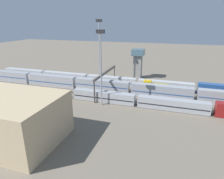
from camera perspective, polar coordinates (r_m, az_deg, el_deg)
name	(u,v)px	position (r m, az deg, el deg)	size (l,w,h in m)	color
ground_plane	(100,91)	(83.67, -3.45, -0.53)	(400.00, 400.00, 0.00)	#756B5B
track_bed_0	(108,84)	(92.54, -1.22, 1.49)	(140.00, 2.80, 0.12)	#4C443D
track_bed_1	(104,88)	(88.06, -2.28, 0.55)	(140.00, 2.80, 0.12)	#3D3833
track_bed_2	(100,91)	(83.65, -3.45, -0.49)	(140.00, 2.80, 0.12)	#4C443D
track_bed_3	(96,95)	(79.30, -4.74, -1.65)	(140.00, 2.80, 0.12)	#4C443D
track_bed_4	(91,100)	(75.03, -6.19, -2.93)	(140.00, 2.80, 0.12)	#4C443D
train_on_track_0	(107,80)	(92.07, -1.46, 2.70)	(114.80, 3.06, 4.40)	#285193
train_on_track_4	(166,103)	(68.50, 15.21, -3.90)	(66.40, 3.06, 4.40)	maroon
train_on_track_1	(154,88)	(82.84, 11.97, 0.45)	(10.00, 3.00, 5.00)	gold
train_on_track_2	(102,86)	(82.51, -2.89, 1.11)	(119.80, 3.06, 5.00)	#A8AAB2
light_mast_0	(99,44)	(92.61, -3.66, 12.98)	(2.80, 0.70, 28.86)	#9EA0A5
light_mast_1	(101,59)	(65.61, -3.23, 8.86)	(2.80, 0.70, 25.58)	#9EA0A5
signal_gantry	(106,75)	(80.60, -1.85, 4.26)	(0.70, 25.00, 8.80)	#4C4742
control_tower	(138,62)	(102.23, 7.45, 7.98)	(6.00, 6.00, 14.81)	gray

